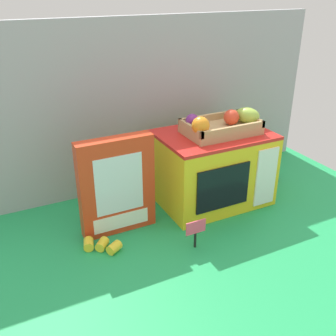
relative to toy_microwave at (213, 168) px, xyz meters
name	(u,v)px	position (x,y,z in m)	size (l,w,h in m)	color
ground_plane	(171,219)	(-0.21, -0.06, -0.14)	(1.70, 1.70, 0.00)	#219E54
display_back_panel	(135,107)	(-0.21, 0.26, 0.20)	(1.61, 0.03, 0.67)	#A0A3A8
toy_microwave	(213,168)	(0.00, 0.00, 0.00)	(0.41, 0.29, 0.28)	yellow
food_groups_crate	(222,125)	(0.02, -0.01, 0.17)	(0.30, 0.17, 0.09)	tan
cookie_set_box	(117,186)	(-0.40, -0.03, 0.03)	(0.25, 0.06, 0.34)	red
price_sign	(196,230)	(-0.21, -0.24, -0.07)	(0.07, 0.01, 0.10)	black
loose_toy_banana	(102,245)	(-0.49, -0.12, -0.12)	(0.12, 0.11, 0.03)	yellow
loose_toy_apple	(272,174)	(0.32, 0.03, -0.11)	(0.06, 0.06, 0.06)	red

